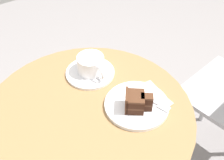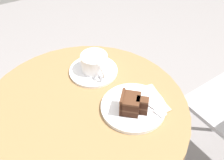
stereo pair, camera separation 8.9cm
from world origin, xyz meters
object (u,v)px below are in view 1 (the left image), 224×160
at_px(fork, 153,102).
at_px(cake_slice, 136,102).
at_px(cake_plate, 137,105).
at_px(napkin, 147,99).
at_px(coffee_cup, 91,64).
at_px(teaspoon, 102,66).
at_px(saucer, 90,73).

bearing_deg(fork, cake_slice, -118.10).
bearing_deg(cake_plate, napkin, 92.17).
xyz_separation_m(coffee_cup, teaspoon, (-0.00, 0.04, -0.03)).
height_order(coffee_cup, napkin, coffee_cup).
height_order(saucer, cake_slice, cake_slice).
bearing_deg(teaspoon, cake_slice, -34.58).
distance_m(cake_slice, fork, 0.07).
bearing_deg(napkin, teaspoon, -171.93).
bearing_deg(cake_plate, coffee_cup, -171.35).
distance_m(teaspoon, cake_slice, 0.23).
relative_size(coffee_cup, cake_slice, 1.40).
xyz_separation_m(cake_plate, fork, (0.03, 0.04, 0.01)).
height_order(teaspoon, fork, fork).
bearing_deg(cake_slice, fork, 77.72).
bearing_deg(coffee_cup, teaspoon, 91.51).
height_order(coffee_cup, teaspoon, coffee_cup).
xyz_separation_m(saucer, fork, (0.24, 0.08, 0.01)).
height_order(teaspoon, cake_plate, teaspoon).
distance_m(saucer, coffee_cup, 0.04).
height_order(saucer, teaspoon, teaspoon).
distance_m(saucer, fork, 0.25).
distance_m(saucer, napkin, 0.22).
bearing_deg(cake_plate, saucer, -169.95).
bearing_deg(teaspoon, coffee_cup, -116.26).
bearing_deg(cake_plate, fork, 60.69).
xyz_separation_m(cake_plate, cake_slice, (0.01, -0.01, 0.03)).
relative_size(cake_plate, napkin, 1.41).
xyz_separation_m(coffee_cup, cake_plate, (0.21, 0.03, -0.03)).
xyz_separation_m(teaspoon, cake_slice, (0.22, -0.03, 0.03)).
relative_size(coffee_cup, napkin, 0.89).
relative_size(saucer, napkin, 1.20).
bearing_deg(coffee_cup, saucer, -94.71).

